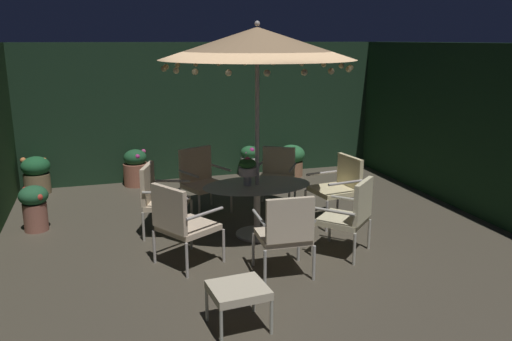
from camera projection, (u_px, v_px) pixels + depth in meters
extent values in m
cube|color=#4C4437|center=(258.00, 236.00, 7.21)|extent=(7.48, 7.31, 0.02)
cube|color=#19301D|center=(205.00, 110.00, 10.13)|extent=(7.48, 0.30, 2.60)
cube|color=#17321A|center=(482.00, 130.00, 7.90)|extent=(0.30, 7.31, 2.60)
cylinder|color=#BAAEA9|center=(257.00, 234.00, 7.22)|extent=(0.59, 0.59, 0.03)
cylinder|color=#BAAEA9|center=(257.00, 211.00, 7.14)|extent=(0.09, 0.09, 0.70)
ellipsoid|color=#B0B2A1|center=(257.00, 185.00, 7.05)|extent=(1.50, 0.98, 0.03)
cylinder|color=#B7AFAB|center=(257.00, 146.00, 6.91)|extent=(0.06, 0.06, 2.54)
cone|color=tan|center=(257.00, 43.00, 6.58)|extent=(2.54, 2.54, 0.41)
sphere|color=#B7AFAB|center=(257.00, 24.00, 6.52)|extent=(0.07, 0.07, 0.07)
sphere|color=#F9DB8C|center=(341.00, 66.00, 6.98)|extent=(0.07, 0.07, 0.07)
sphere|color=#F9DB8C|center=(324.00, 65.00, 7.35)|extent=(0.07, 0.07, 0.07)
sphere|color=#F9DB8C|center=(302.00, 64.00, 7.62)|extent=(0.07, 0.07, 0.07)
sphere|color=#F9DB8C|center=(274.00, 63.00, 7.79)|extent=(0.07, 0.07, 0.07)
sphere|color=#F9DB8C|center=(245.00, 63.00, 7.80)|extent=(0.07, 0.07, 0.07)
sphere|color=#F9DB8C|center=(218.00, 63.00, 7.67)|extent=(0.07, 0.07, 0.07)
sphere|color=#F9DB8C|center=(196.00, 64.00, 7.44)|extent=(0.07, 0.07, 0.07)
sphere|color=#F9DB8C|center=(178.00, 65.00, 7.12)|extent=(0.07, 0.07, 0.07)
sphere|color=#F9DB8C|center=(166.00, 67.00, 6.75)|extent=(0.07, 0.07, 0.07)
sphere|color=#F9DB8C|center=(164.00, 69.00, 6.30)|extent=(0.07, 0.07, 0.07)
sphere|color=#F9DB8C|center=(176.00, 71.00, 5.93)|extent=(0.07, 0.07, 0.07)
sphere|color=#F9DB8C|center=(195.00, 72.00, 5.71)|extent=(0.07, 0.07, 0.07)
sphere|color=#F9DB8C|center=(228.00, 73.00, 5.54)|extent=(0.07, 0.07, 0.07)
sphere|color=#F9DB8C|center=(267.00, 73.00, 5.51)|extent=(0.07, 0.07, 0.07)
sphere|color=#F9DB8C|center=(304.00, 72.00, 5.61)|extent=(0.07, 0.07, 0.07)
sphere|color=#F9DB8C|center=(331.00, 71.00, 5.83)|extent=(0.07, 0.07, 0.07)
sphere|color=#F9DB8C|center=(349.00, 69.00, 6.22)|extent=(0.07, 0.07, 0.07)
sphere|color=#F9DB8C|center=(351.00, 68.00, 6.55)|extent=(0.07, 0.07, 0.07)
cylinder|color=beige|center=(247.00, 180.00, 7.01)|extent=(0.11, 0.11, 0.13)
cylinder|color=beige|center=(247.00, 171.00, 6.98)|extent=(0.24, 0.24, 0.11)
ellipsoid|color=#286026|center=(247.00, 164.00, 6.95)|extent=(0.23, 0.23, 0.14)
sphere|color=#EB456D|center=(247.00, 160.00, 6.94)|extent=(0.08, 0.08, 0.08)
cylinder|color=#B8B1AA|center=(191.00, 234.00, 6.68)|extent=(0.04, 0.04, 0.42)
cylinder|color=#B8B1AA|center=(224.00, 246.00, 6.29)|extent=(0.04, 0.04, 0.42)
cylinder|color=#B8B1AA|center=(154.00, 247.00, 6.26)|extent=(0.04, 0.04, 0.42)
cylinder|color=#B8B1AA|center=(187.00, 261.00, 5.87)|extent=(0.04, 0.04, 0.42)
cube|color=beige|center=(188.00, 227.00, 6.22)|extent=(0.79, 0.80, 0.07)
cube|color=beige|center=(169.00, 209.00, 5.94)|extent=(0.35, 0.52, 0.52)
cylinder|color=#B8B1AA|center=(172.00, 203.00, 6.35)|extent=(0.50, 0.32, 0.04)
cylinder|color=#B8B1AA|center=(205.00, 213.00, 5.96)|extent=(0.50, 0.32, 0.04)
cylinder|color=#B6B3AD|center=(253.00, 249.00, 6.20)|extent=(0.04, 0.04, 0.41)
cylinder|color=#B6B3AD|center=(298.00, 245.00, 6.33)|extent=(0.04, 0.04, 0.41)
cylinder|color=#B6B3AD|center=(265.00, 268.00, 5.68)|extent=(0.04, 0.04, 0.41)
cylinder|color=#B6B3AD|center=(314.00, 263.00, 5.82)|extent=(0.04, 0.04, 0.41)
cube|color=beige|center=(283.00, 236.00, 5.95)|extent=(0.59, 0.56, 0.07)
cube|color=beige|center=(290.00, 220.00, 5.63)|extent=(0.55, 0.09, 0.50)
cylinder|color=#B6B3AD|center=(259.00, 218.00, 5.82)|extent=(0.06, 0.52, 0.04)
cylinder|color=#B6B3AD|center=(307.00, 214.00, 5.95)|extent=(0.06, 0.52, 0.04)
cylinder|color=#BBB7A7|center=(313.00, 241.00, 6.47)|extent=(0.04, 0.04, 0.40)
cylinder|color=#BBB7A7|center=(330.00, 227.00, 6.95)|extent=(0.04, 0.04, 0.40)
cylinder|color=#BBB7A7|center=(354.00, 249.00, 6.21)|extent=(0.04, 0.04, 0.40)
cylinder|color=#BBB7A7|center=(369.00, 234.00, 6.69)|extent=(0.04, 0.04, 0.40)
cube|color=beige|center=(342.00, 220.00, 6.52)|extent=(0.77, 0.77, 0.07)
cube|color=beige|center=(363.00, 201.00, 6.32)|extent=(0.44, 0.42, 0.51)
cylinder|color=#BBB7A7|center=(334.00, 211.00, 6.23)|extent=(0.38, 0.40, 0.04)
cylinder|color=#BBB7A7|center=(350.00, 199.00, 6.71)|extent=(0.38, 0.40, 0.04)
cylinder|color=#B7AFAB|center=(327.00, 216.00, 7.28)|extent=(0.04, 0.04, 0.46)
cylinder|color=#B7AFAB|center=(305.00, 204.00, 7.81)|extent=(0.04, 0.04, 0.46)
cylinder|color=#B7AFAB|center=(361.00, 211.00, 7.52)|extent=(0.04, 0.04, 0.46)
cylinder|color=#B7AFAB|center=(338.00, 200.00, 8.05)|extent=(0.04, 0.04, 0.46)
cube|color=beige|center=(333.00, 191.00, 7.60)|extent=(0.64, 0.66, 0.07)
cube|color=beige|center=(350.00, 171.00, 7.65)|extent=(0.14, 0.58, 0.46)
cylinder|color=#B7AFAB|center=(345.00, 183.00, 7.29)|extent=(0.56, 0.11, 0.04)
cylinder|color=#B7AFAB|center=(323.00, 173.00, 7.82)|extent=(0.56, 0.11, 0.04)
cylinder|color=#B7B3AC|center=(289.00, 201.00, 8.02)|extent=(0.04, 0.04, 0.44)
cylinder|color=#B7B3AC|center=(255.00, 198.00, 8.15)|extent=(0.04, 0.04, 0.44)
cylinder|color=#B7B3AC|center=(295.00, 191.00, 8.52)|extent=(0.04, 0.04, 0.44)
cylinder|color=#B7B3AC|center=(262.00, 189.00, 8.65)|extent=(0.04, 0.04, 0.44)
cube|color=beige|center=(275.00, 180.00, 8.27)|extent=(0.73, 0.73, 0.07)
cube|color=beige|center=(279.00, 160.00, 8.45)|extent=(0.48, 0.32, 0.45)
cylinder|color=#B7B3AC|center=(293.00, 168.00, 8.15)|extent=(0.30, 0.46, 0.04)
cylinder|color=#B7B3AC|center=(259.00, 166.00, 8.28)|extent=(0.30, 0.46, 0.04)
cylinder|color=#BAB2A9|center=(231.00, 201.00, 8.08)|extent=(0.04, 0.04, 0.40)
cylinder|color=#BAB2A9|center=(199.00, 209.00, 7.70)|extent=(0.04, 0.04, 0.40)
cylinder|color=#BAB2A9|center=(211.00, 193.00, 8.47)|extent=(0.04, 0.04, 0.40)
cylinder|color=#BAB2A9|center=(180.00, 200.00, 8.10)|extent=(0.04, 0.04, 0.40)
cube|color=beige|center=(205.00, 186.00, 8.03)|extent=(0.75, 0.71, 0.07)
cube|color=beige|center=(195.00, 164.00, 8.14)|extent=(0.55, 0.28, 0.53)
cylinder|color=#BAB2A9|center=(220.00, 168.00, 8.16)|extent=(0.24, 0.49, 0.04)
cylinder|color=#BAB2A9|center=(188.00, 174.00, 7.78)|extent=(0.24, 0.49, 0.04)
cylinder|color=#B7B2A6|center=(192.00, 213.00, 7.50)|extent=(0.04, 0.04, 0.40)
cylinder|color=#B7B2A6|center=(184.00, 228.00, 6.93)|extent=(0.04, 0.04, 0.40)
cylinder|color=#B7B2A6|center=(154.00, 213.00, 7.52)|extent=(0.04, 0.04, 0.40)
cylinder|color=#B7B2A6|center=(143.00, 227.00, 6.96)|extent=(0.04, 0.04, 0.40)
cube|color=beige|center=(168.00, 204.00, 7.17)|extent=(0.71, 0.72, 0.07)
cube|color=beige|center=(148.00, 183.00, 7.11)|extent=(0.25, 0.55, 0.51)
cylinder|color=#B7B2A6|center=(171.00, 181.00, 7.39)|extent=(0.51, 0.21, 0.04)
cylinder|color=#B7B2A6|center=(162.00, 193.00, 6.82)|extent=(0.51, 0.21, 0.04)
cylinder|color=#B4B6A6|center=(207.00, 304.00, 4.98)|extent=(0.03, 0.03, 0.34)
cylinder|color=#B4B6A6|center=(254.00, 295.00, 5.15)|extent=(0.03, 0.03, 0.34)
cylinder|color=#B4B6A6|center=(221.00, 328.00, 4.58)|extent=(0.03, 0.03, 0.34)
cylinder|color=#B4B6A6|center=(271.00, 317.00, 4.75)|extent=(0.03, 0.03, 0.34)
cube|color=beige|center=(238.00, 290.00, 4.81)|extent=(0.55, 0.52, 0.08)
cylinder|color=#A16151|center=(36.00, 217.00, 7.35)|extent=(0.33, 0.33, 0.41)
ellipsoid|color=#255B36|center=(33.00, 196.00, 7.27)|extent=(0.40, 0.40, 0.28)
sphere|color=#C2273D|center=(40.00, 193.00, 7.30)|extent=(0.08, 0.08, 0.08)
sphere|color=#DD3C33|center=(38.00, 192.00, 7.42)|extent=(0.08, 0.08, 0.08)
sphere|color=red|center=(25.00, 189.00, 7.30)|extent=(0.07, 0.07, 0.07)
sphere|color=red|center=(27.00, 194.00, 7.19)|extent=(0.08, 0.08, 0.08)
sphere|color=red|center=(39.00, 197.00, 7.17)|extent=(0.11, 0.11, 0.11)
cylinder|color=#A3704F|center=(291.00, 168.00, 10.33)|extent=(0.45, 0.45, 0.29)
ellipsoid|color=#2B6D3B|center=(291.00, 154.00, 10.26)|extent=(0.53, 0.53, 0.37)
sphere|color=silver|center=(300.00, 151.00, 10.26)|extent=(0.09, 0.09, 0.09)
sphere|color=silver|center=(290.00, 150.00, 10.38)|extent=(0.07, 0.07, 0.07)
sphere|color=silver|center=(284.00, 150.00, 10.27)|extent=(0.08, 0.08, 0.08)
sphere|color=silver|center=(286.00, 154.00, 10.17)|extent=(0.10, 0.10, 0.10)
sphere|color=silver|center=(296.00, 154.00, 10.10)|extent=(0.09, 0.09, 0.09)
cylinder|color=beige|center=(250.00, 166.00, 10.31)|extent=(0.36, 0.36, 0.38)
ellipsoid|color=#235D32|center=(250.00, 152.00, 10.24)|extent=(0.36, 0.36, 0.25)
sphere|color=#A92A7D|center=(256.00, 150.00, 10.27)|extent=(0.11, 0.11, 0.11)
sphere|color=#AF2E72|center=(251.00, 149.00, 10.34)|extent=(0.08, 0.08, 0.08)
sphere|color=#C04080|center=(244.00, 151.00, 10.28)|extent=(0.07, 0.07, 0.07)
sphere|color=#B52E88|center=(247.00, 153.00, 10.12)|extent=(0.11, 0.11, 0.11)
sphere|color=#AB2B75|center=(252.00, 150.00, 10.12)|extent=(0.10, 0.10, 0.10)
cylinder|color=#A7614B|center=(136.00, 174.00, 9.63)|extent=(0.45, 0.45, 0.41)
ellipsoid|color=#1F522E|center=(135.00, 157.00, 9.55)|extent=(0.42, 0.42, 0.29)
sphere|color=#BF427B|center=(144.00, 151.00, 9.62)|extent=(0.09, 0.09, 0.09)
sphere|color=#AD3874|center=(135.00, 152.00, 9.66)|extent=(0.06, 0.06, 0.06)
sphere|color=#A52A81|center=(130.00, 153.00, 9.59)|extent=(0.09, 0.09, 0.09)
sphere|color=#B14586|center=(129.00, 157.00, 9.47)|extent=(0.07, 0.07, 0.07)
sphere|color=#BA3081|center=(137.00, 156.00, 9.39)|extent=(0.09, 0.09, 0.09)
cylinder|color=olive|center=(37.00, 184.00, 9.13)|extent=(0.45, 0.45, 0.36)
ellipsoid|color=#1D582F|center=(36.00, 166.00, 9.05)|extent=(0.49, 0.49, 0.34)
sphere|color=#E08C44|center=(44.00, 160.00, 9.10)|extent=(0.10, 0.10, 0.10)
sphere|color=orange|center=(42.00, 163.00, 9.23)|extent=(0.11, 0.11, 0.11)
sphere|color=#EC7343|center=(34.00, 162.00, 9.16)|extent=(0.08, 0.08, 0.08)
sphere|color=#D7783F|center=(23.00, 160.00, 9.00)|extent=(0.10, 0.10, 0.10)
sphere|color=#D78841|center=(32.00, 166.00, 8.92)|extent=(0.06, 0.06, 0.06)
sphere|color=orange|center=(38.00, 165.00, 8.91)|extent=(0.09, 0.09, 0.09)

